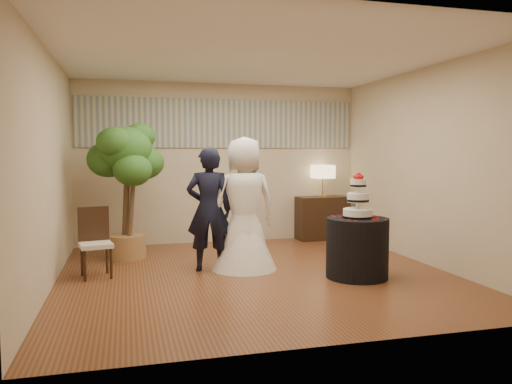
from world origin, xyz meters
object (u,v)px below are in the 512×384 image
object	(u,v)px
cake_table	(357,248)
ficus_tree	(126,189)
table_lamp	(323,181)
bride	(244,203)
groom	(209,209)
side_chair	(96,243)
wedding_cake	(358,195)
console	(322,218)

from	to	relation	value
cake_table	ficus_tree	xyz separation A→B (m)	(-2.84, 1.93, 0.66)
table_lamp	ficus_tree	distance (m)	3.58
bride	cake_table	distance (m)	1.62
groom	side_chair	xyz separation A→B (m)	(-1.46, -0.01, -0.39)
cake_table	wedding_cake	xyz separation A→B (m)	(0.00, -0.00, 0.67)
bride	ficus_tree	distance (m)	1.91
ficus_tree	groom	bearing A→B (deg)	-45.05
cake_table	wedding_cake	size ratio (longest dim) A/B	1.35
side_chair	console	bearing A→B (deg)	15.45
groom	console	xyz separation A→B (m)	(2.41, 1.90, -0.44)
ficus_tree	bride	bearing A→B (deg)	-35.47
bride	side_chair	bearing A→B (deg)	-5.25
bride	cake_table	xyz separation A→B (m)	(1.29, -0.82, -0.52)
ficus_tree	side_chair	distance (m)	1.30
table_lamp	ficus_tree	xyz separation A→B (m)	(-3.48, -0.82, -0.03)
console	ficus_tree	world-z (taller)	ficus_tree
cake_table	console	world-z (taller)	console
groom	side_chair	bearing A→B (deg)	12.78
bride	table_lamp	xyz separation A→B (m)	(1.93, 1.93, 0.17)
wedding_cake	cake_table	bearing A→B (deg)	90.00
side_chair	table_lamp	bearing A→B (deg)	15.45
wedding_cake	console	distance (m)	2.90
bride	console	bearing A→B (deg)	-139.88
bride	side_chair	distance (m)	1.99
cake_table	wedding_cake	distance (m)	0.67
bride	wedding_cake	world-z (taller)	bride
bride	wedding_cake	distance (m)	1.54
side_chair	cake_table	bearing A→B (deg)	-25.46
groom	cake_table	bearing A→B (deg)	166.58
groom	wedding_cake	distance (m)	1.97
bride	table_lamp	world-z (taller)	bride
wedding_cake	groom	bearing A→B (deg)	154.21
console	bride	bearing A→B (deg)	-136.68
console	cake_table	bearing A→B (deg)	-104.78
side_chair	groom	bearing A→B (deg)	-10.42
groom	wedding_cake	size ratio (longest dim) A/B	2.87
wedding_cake	ficus_tree	distance (m)	3.43
groom	wedding_cake	xyz separation A→B (m)	(1.76, -0.85, 0.22)
wedding_cake	ficus_tree	xyz separation A→B (m)	(-2.84, 1.93, -0.01)
table_lamp	side_chair	size ratio (longest dim) A/B	0.65
wedding_cake	side_chair	size ratio (longest dim) A/B	0.65
wedding_cake	ficus_tree	bearing A→B (deg)	145.80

